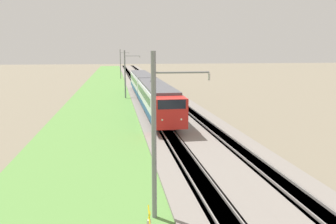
{
  "coord_description": "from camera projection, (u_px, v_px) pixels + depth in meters",
  "views": [
    {
      "loc": [
        -5.01,
        4.59,
        7.47
      ],
      "look_at": [
        23.35,
        0.0,
        2.17
      ],
      "focal_mm": 35.0,
      "sensor_mm": 36.0,
      "label": 1
    }
  ],
  "objects": [
    {
      "name": "ballast_main",
      "position": [
        143.0,
        96.0,
        55.45
      ],
      "size": [
        240.0,
        4.4,
        0.3
      ],
      "color": "gray",
      "rests_on": "ground"
    },
    {
      "name": "ballast_adjacent",
      "position": [
        168.0,
        95.0,
        56.14
      ],
      "size": [
        240.0,
        4.4,
        0.3
      ],
      "color": "gray",
      "rests_on": "ground"
    },
    {
      "name": "catenary_mast_mid",
      "position": [
        125.0,
        74.0,
        51.94
      ],
      "size": [
        0.22,
        2.56,
        7.71
      ],
      "color": "slate",
      "rests_on": "ground"
    },
    {
      "name": "track_main",
      "position": [
        143.0,
        95.0,
        55.45
      ],
      "size": [
        240.0,
        1.57,
        0.45
      ],
      "color": "#4C4238",
      "rests_on": "ground"
    },
    {
      "name": "grass_verge",
      "position": [
        108.0,
        97.0,
        54.55
      ],
      "size": [
        240.0,
        11.84,
        0.12
      ],
      "color": "#5B8E42",
      "rests_on": "ground"
    },
    {
      "name": "catenary_mast_far",
      "position": [
        121.0,
        64.0,
        89.74
      ],
      "size": [
        0.22,
        2.56,
        8.1
      ],
      "color": "slate",
      "rests_on": "ground"
    },
    {
      "name": "catenary_mast_near",
      "position": [
        155.0,
        136.0,
        14.11
      ],
      "size": [
        0.22,
        2.56,
        7.51
      ],
      "color": "slate",
      "rests_on": "ground"
    },
    {
      "name": "passenger_train",
      "position": [
        148.0,
        88.0,
        46.76
      ],
      "size": [
        39.69,
        2.97,
        4.93
      ],
      "rotation": [
        0.0,
        0.0,
        3.14
      ],
      "color": "red",
      "rests_on": "ground"
    },
    {
      "name": "track_adjacent",
      "position": [
        168.0,
        95.0,
        56.14
      ],
      "size": [
        240.0,
        1.57,
        0.45
      ],
      "color": "#4C4238",
      "rests_on": "ground"
    }
  ]
}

